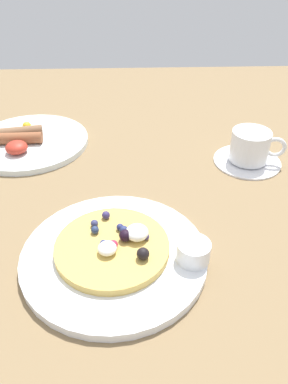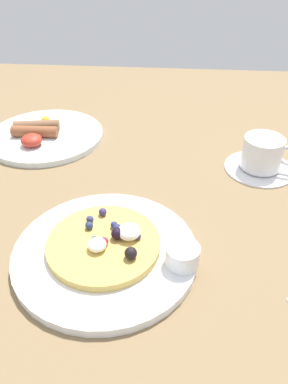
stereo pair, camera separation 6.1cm
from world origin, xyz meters
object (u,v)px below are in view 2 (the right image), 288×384
syrup_ramekin (182,255)px  coffee_saucer (259,168)px  pancake_plate (106,252)px  coffee_cup (263,152)px  breakfast_plate (46,136)px

syrup_ramekin → coffee_saucer: size_ratio=0.35×
pancake_plate → syrup_ramekin: (0.11, -0.02, 0.02)m
pancake_plate → syrup_ramekin: syrup_ramekin is taller
pancake_plate → coffee_cup: 0.37m
syrup_ramekin → coffee_cup: bearing=60.9°
breakfast_plate → coffee_saucer: 0.47m
pancake_plate → coffee_cup: (0.27, 0.26, 0.03)m
breakfast_plate → coffee_cup: coffee_cup is taller
coffee_saucer → coffee_cup: 0.04m
syrup_ramekin → coffee_saucer: bearing=61.2°
coffee_saucer → coffee_cup: bearing=-15.8°
coffee_saucer → pancake_plate: bearing=-135.5°
pancake_plate → coffee_saucer: size_ratio=2.00×
breakfast_plate → coffee_cup: bearing=-11.1°
syrup_ramekin → coffee_saucer: 0.32m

